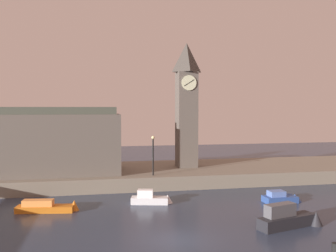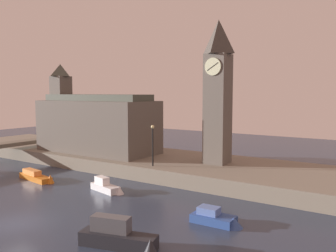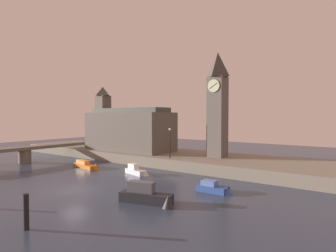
{
  "view_description": "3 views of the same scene",
  "coord_description": "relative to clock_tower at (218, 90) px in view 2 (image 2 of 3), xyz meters",
  "views": [
    {
      "loc": [
        -4.94,
        -22.83,
        8.71
      ],
      "look_at": [
        2.43,
        15.86,
        6.76
      ],
      "focal_mm": 38.67,
      "sensor_mm": 36.0,
      "label": 1
    },
    {
      "loc": [
        22.1,
        -14.15,
        9.09
      ],
      "look_at": [
        3.08,
        14.56,
        5.84
      ],
      "focal_mm": 38.13,
      "sensor_mm": 36.0,
      "label": 2
    },
    {
      "loc": [
        24.38,
        -17.3,
        7.47
      ],
      "look_at": [
        0.61,
        14.98,
        6.05
      ],
      "focal_mm": 30.53,
      "sensor_mm": 36.0,
      "label": 3
    }
  ],
  "objects": [
    {
      "name": "ground_plane",
      "position": [
        -5.59,
        -20.33,
        -9.36
      ],
      "size": [
        120.0,
        120.0,
        0.0
      ],
      "primitive_type": "plane",
      "color": "#2D384C"
    },
    {
      "name": "far_embankment",
      "position": [
        -5.59,
        -0.33,
        -8.61
      ],
      "size": [
        70.0,
        12.0,
        1.5
      ],
      "primitive_type": "cube",
      "color": "slate",
      "rests_on": "ground"
    },
    {
      "name": "clock_tower",
      "position": [
        0.0,
        0.0,
        0.0
      ],
      "size": [
        2.61,
        2.64,
        15.15
      ],
      "color": "#5B544C",
      "rests_on": "far_embankment"
    },
    {
      "name": "parliament_hall",
      "position": [
        -16.67,
        -1.52,
        -4.19
      ],
      "size": [
        15.94,
        6.8,
        11.45
      ],
      "color": "#5B544C",
      "rests_on": "far_embankment"
    },
    {
      "name": "streetlamp",
      "position": [
        -4.9,
        -5.02,
        -5.24
      ],
      "size": [
        0.36,
        0.36,
        4.25
      ],
      "color": "black",
      "rests_on": "far_embankment"
    },
    {
      "name": "boat_ferry_white",
      "position": [
        -5.81,
        -10.86,
        -8.91
      ],
      "size": [
        4.01,
        1.8,
        1.39
      ],
      "color": "silver",
      "rests_on": "ground"
    },
    {
      "name": "boat_patrol_orange",
      "position": [
        -14.59,
        -11.79,
        -8.98
      ],
      "size": [
        5.4,
        1.85,
        1.35
      ],
      "color": "orange",
      "rests_on": "ground"
    },
    {
      "name": "boat_barge_dark",
      "position": [
        3.16,
        -19.23,
        -8.72
      ],
      "size": [
        5.44,
        2.4,
        1.89
      ],
      "color": "#232328",
      "rests_on": "ground"
    },
    {
      "name": "boat_tour_blue",
      "position": [
        6.21,
        -12.62,
        -8.97
      ],
      "size": [
        3.74,
        1.6,
        1.15
      ],
      "color": "#2D4C93",
      "rests_on": "ground"
    }
  ]
}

